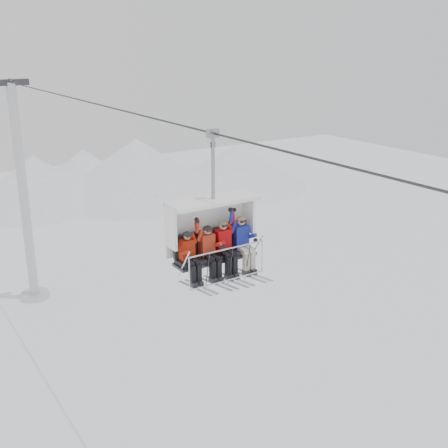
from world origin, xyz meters
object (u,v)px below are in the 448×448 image
lift_tower_right (25,210)px  skier_far_left (189,255)px  chairlift_carrier (211,227)px  skier_far_right (243,241)px  skier_center_right (225,245)px  skier_center_left (209,250)px

lift_tower_right → skier_far_left: lift_tower_right is taller
lift_tower_right → chairlift_carrier: size_ratio=3.38×
chairlift_carrier → skier_far_right: 1.02m
lift_tower_right → skier_far_left: 22.12m
lift_tower_right → chairlift_carrier: 21.90m
skier_far_right → skier_far_left: bearing=-179.5°
skier_far_right → skier_center_right: bearing=-179.8°
skier_far_left → skier_far_right: 1.72m
skier_center_left → skier_far_right: size_ratio=0.99×
chairlift_carrier → skier_center_left: size_ratio=2.36×
chairlift_carrier → skier_far_left: (-0.87, -0.32, -0.53)m
chairlift_carrier → skier_far_left: size_ratio=2.36×
lift_tower_right → skier_center_left: bearing=-90.7°
lift_tower_right → chairlift_carrier: lift_tower_right is taller
skier_center_left → skier_far_right: 1.10m
skier_far_left → skier_center_left: (0.62, 0.01, 0.02)m
lift_tower_right → skier_far_right: size_ratio=7.94×
lift_tower_right → skier_far_left: bearing=-92.3°
lift_tower_right → skier_far_right: lift_tower_right is taller
lift_tower_right → skier_center_right: size_ratio=7.99×
chairlift_carrier → skier_center_right: (0.26, -0.31, -0.49)m
chairlift_carrier → skier_center_left: (-0.25, -0.31, -0.51)m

